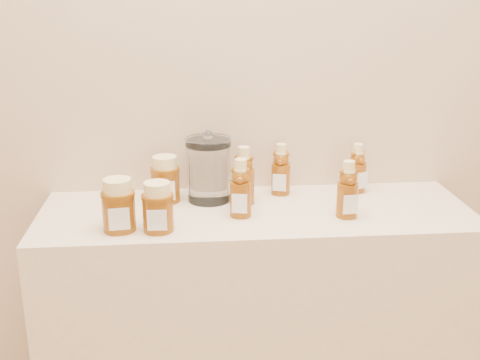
{
  "coord_description": "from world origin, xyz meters",
  "views": [
    {
      "loc": [
        -0.18,
        0.0,
        1.51
      ],
      "look_at": [
        -0.05,
        1.52,
        1.0
      ],
      "focal_mm": 45.0,
      "sensor_mm": 36.0,
      "label": 1
    }
  ],
  "objects_px": {
    "honey_jar_left": "(118,205)",
    "display_table": "(255,349)",
    "glass_canister": "(209,167)",
    "bear_bottle_back_left": "(244,172)",
    "bear_bottle_front_left": "(241,184)"
  },
  "relations": [
    {
      "from": "bear_bottle_back_left",
      "to": "glass_canister",
      "type": "xyz_separation_m",
      "value": [
        -0.1,
        0.04,
        0.01
      ]
    },
    {
      "from": "display_table",
      "to": "bear_bottle_front_left",
      "type": "xyz_separation_m",
      "value": [
        -0.05,
        -0.04,
        0.54
      ]
    },
    {
      "from": "glass_canister",
      "to": "bear_bottle_front_left",
      "type": "bearing_deg",
      "value": -58.53
    },
    {
      "from": "bear_bottle_front_left",
      "to": "honey_jar_left",
      "type": "bearing_deg",
      "value": -156.37
    },
    {
      "from": "display_table",
      "to": "bear_bottle_back_left",
      "type": "distance_m",
      "value": 0.55
    },
    {
      "from": "bear_bottle_back_left",
      "to": "bear_bottle_front_left",
      "type": "height_order",
      "value": "bear_bottle_back_left"
    },
    {
      "from": "glass_canister",
      "to": "bear_bottle_back_left",
      "type": "bearing_deg",
      "value": -20.22
    },
    {
      "from": "honey_jar_left",
      "to": "display_table",
      "type": "bearing_deg",
      "value": 10.08
    },
    {
      "from": "bear_bottle_front_left",
      "to": "honey_jar_left",
      "type": "height_order",
      "value": "bear_bottle_front_left"
    },
    {
      "from": "bear_bottle_back_left",
      "to": "glass_canister",
      "type": "bearing_deg",
      "value": 173.4
    },
    {
      "from": "honey_jar_left",
      "to": "glass_canister",
      "type": "relative_size",
      "value": 0.68
    },
    {
      "from": "bear_bottle_back_left",
      "to": "honey_jar_left",
      "type": "xyz_separation_m",
      "value": [
        -0.33,
        -0.17,
        -0.03
      ]
    },
    {
      "from": "honey_jar_left",
      "to": "glass_canister",
      "type": "height_order",
      "value": "glass_canister"
    },
    {
      "from": "glass_canister",
      "to": "display_table",
      "type": "bearing_deg",
      "value": -36.49
    },
    {
      "from": "bear_bottle_back_left",
      "to": "bear_bottle_front_left",
      "type": "bearing_deg",
      "value": -86.71
    }
  ]
}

